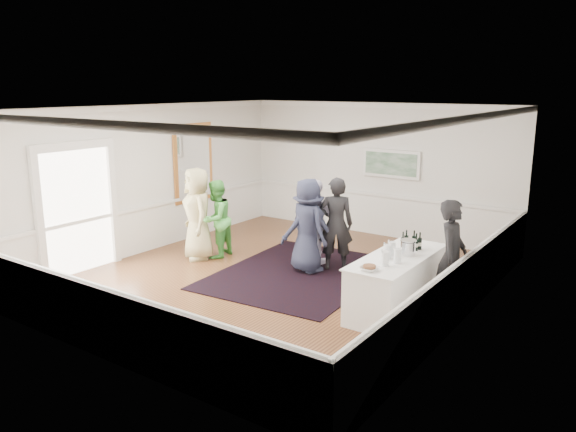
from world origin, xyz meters
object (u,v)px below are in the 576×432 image
Objects in this scene: guest_dark_b at (336,224)px; guest_navy at (308,226)px; guest_green at (216,219)px; bartender at (451,257)px; guest_dark_a at (308,229)px; nut_bowl at (369,268)px; serving_table at (396,283)px; ice_bucket at (408,248)px; guest_lilac at (316,223)px; guest_tan at (198,214)px.

guest_navy is at bearing 13.10° from guest_dark_b.
bartender is at bearing 79.94° from guest_green.
nut_bowl is (2.22, -1.78, 0.12)m from guest_dark_a.
nut_bowl is at bearing 139.94° from bartender.
nut_bowl is (-0.80, -1.28, 0.03)m from bartender.
ice_bucket is (0.10, 0.17, 0.57)m from serving_table.
guest_dark_b is 2.78m from nut_bowl.
guest_dark_b is at bearing 97.22° from guest_green.
guest_dark_b reaches higher than guest_dark_a.
guest_lilac reaches higher than nut_bowl.
ice_bucket is at bearing 58.49° from serving_table.
ice_bucket reaches higher than serving_table.
guest_navy is (-2.25, 0.82, 0.46)m from serving_table.
guest_navy is (-3.00, 0.44, -0.00)m from bartender.
guest_lilac is at bearing 136.45° from nut_bowl.
guest_dark_a reaches higher than guest_green.
guest_green is at bearing -15.87° from guest_dark_b.
guest_green is (-4.35, 0.51, 0.37)m from serving_table.
serving_table is at bearing 115.05° from guest_dark_b.
guest_dark_a is (-3.02, 0.51, -0.09)m from bartender.
serving_table is 4.63m from guest_tan.
guest_lilac is at bearing -39.34° from guest_dark_b.
guest_dark_a is at bearing 6.60° from guest_dark_b.
guest_lilac is 0.95× the size of guest_navy.
guest_green is at bearing 81.50° from guest_tan.
guest_dark_a is at bearing 103.27° from guest_lilac.
guest_navy reaches higher than guest_dark_a.
serving_table is 1.22× the size of guest_navy.
guest_lilac is 6.41× the size of nut_bowl.
guest_dark_a is 2.85m from nut_bowl.
ice_bucket is (4.70, -0.04, 0.06)m from guest_tan.
guest_dark_a is (2.33, 0.67, -0.13)m from guest_tan.
guest_dark_b is at bearing 64.09° from bartender.
serving_table is 1.29× the size of guest_lilac.
bartender is at bearing 26.48° from serving_table.
ice_bucket reaches higher than nut_bowl.
guest_lilac is 2.70m from ice_bucket.
guest_green is 2.60m from guest_dark_b.
bartender reaches higher than guest_navy.
guest_green reaches higher than serving_table.
bartender is 6.79× the size of nut_bowl.
guest_tan is 1.04× the size of guest_dark_b.
guest_navy is at bearing 46.04° from guest_tan.
nut_bowl is (-0.05, -0.90, 0.49)m from serving_table.
guest_tan is at bearing 177.37° from serving_table.
bartender is at bearing 17.71° from ice_bucket.
guest_lilac is at bearing 155.54° from ice_bucket.
guest_dark_b reaches higher than guest_lilac.
guest_dark_a is 6.10× the size of nut_bowl.
bartender is 3.03m from guest_navy.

